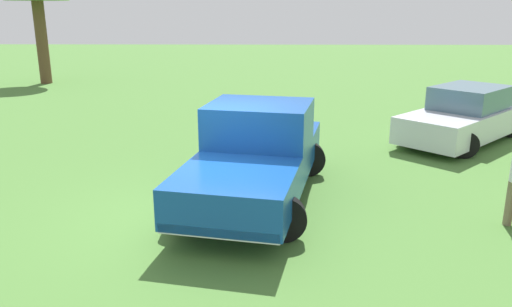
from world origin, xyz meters
TOP-DOWN VIEW (x-y plane):
  - ground_plane at (0.00, 0.00)m, footprint 80.00×80.00m
  - pickup_truck at (0.92, 0.83)m, footprint 2.91×5.33m
  - sedan_near at (6.40, 5.07)m, footprint 4.36×4.33m

SIDE VIEW (x-z plane):
  - ground_plane at x=0.00m, z-range 0.00..0.00m
  - sedan_near at x=6.40m, z-range -0.06..1.41m
  - pickup_truck at x=0.92m, z-range 0.02..1.81m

